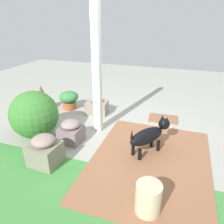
{
  "coord_description": "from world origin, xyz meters",
  "views": [
    {
      "loc": [
        -1.13,
        3.46,
        2.11
      ],
      "look_at": [
        0.04,
        0.01,
        0.45
      ],
      "focal_mm": 34.38,
      "sensor_mm": 36.0,
      "label": 1
    }
  ],
  "objects_px": {
    "stone_planter_nearest": "(97,106)",
    "doormat": "(163,119)",
    "terracotta_pot_spiky": "(42,98)",
    "ceramic_urn": "(148,199)",
    "round_shrub": "(34,115)",
    "porch_pillar": "(97,71)",
    "dog": "(149,135)",
    "stone_planter_far": "(45,151)",
    "stone_planter_mid": "(71,131)",
    "terracotta_pot_broad": "(69,99)"
  },
  "relations": [
    {
      "from": "stone_planter_nearest",
      "to": "doormat",
      "type": "distance_m",
      "value": 1.52
    },
    {
      "from": "terracotta_pot_spiky",
      "to": "ceramic_urn",
      "type": "bearing_deg",
      "value": 143.78
    },
    {
      "from": "round_shrub",
      "to": "terracotta_pot_spiky",
      "type": "height_order",
      "value": "round_shrub"
    },
    {
      "from": "round_shrub",
      "to": "porch_pillar",
      "type": "bearing_deg",
      "value": -149.89
    },
    {
      "from": "dog",
      "to": "stone_planter_nearest",
      "type": "bearing_deg",
      "value": -39.62
    },
    {
      "from": "porch_pillar",
      "to": "stone_planter_nearest",
      "type": "distance_m",
      "value": 1.29
    },
    {
      "from": "stone_planter_nearest",
      "to": "round_shrub",
      "type": "height_order",
      "value": "round_shrub"
    },
    {
      "from": "porch_pillar",
      "to": "stone_planter_far",
      "type": "relative_size",
      "value": 4.92
    },
    {
      "from": "ceramic_urn",
      "to": "round_shrub",
      "type": "bearing_deg",
      "value": -24.57
    },
    {
      "from": "stone_planter_far",
      "to": "ceramic_urn",
      "type": "bearing_deg",
      "value": 166.57
    },
    {
      "from": "stone_planter_mid",
      "to": "terracotta_pot_broad",
      "type": "height_order",
      "value": "terracotta_pot_broad"
    },
    {
      "from": "stone_planter_nearest",
      "to": "ceramic_urn",
      "type": "distance_m",
      "value": 2.85
    },
    {
      "from": "terracotta_pot_spiky",
      "to": "stone_planter_mid",
      "type": "bearing_deg",
      "value": 141.71
    },
    {
      "from": "stone_planter_far",
      "to": "dog",
      "type": "relative_size",
      "value": 0.64
    },
    {
      "from": "round_shrub",
      "to": "terracotta_pot_spiky",
      "type": "distance_m",
      "value": 1.26
    },
    {
      "from": "stone_planter_nearest",
      "to": "stone_planter_far",
      "type": "relative_size",
      "value": 1.04
    },
    {
      "from": "stone_planter_far",
      "to": "doormat",
      "type": "distance_m",
      "value": 2.64
    },
    {
      "from": "porch_pillar",
      "to": "terracotta_pot_spiky",
      "type": "relative_size",
      "value": 3.92
    },
    {
      "from": "porch_pillar",
      "to": "terracotta_pot_spiky",
      "type": "bearing_deg",
      "value": -16.79
    },
    {
      "from": "stone_planter_nearest",
      "to": "dog",
      "type": "distance_m",
      "value": 1.83
    },
    {
      "from": "stone_planter_mid",
      "to": "terracotta_pot_spiky",
      "type": "distance_m",
      "value": 1.71
    },
    {
      "from": "dog",
      "to": "doormat",
      "type": "distance_m",
      "value": 1.38
    },
    {
      "from": "terracotta_pot_broad",
      "to": "round_shrub",
      "type": "bearing_deg",
      "value": 91.9
    },
    {
      "from": "terracotta_pot_broad",
      "to": "terracotta_pot_spiky",
      "type": "bearing_deg",
      "value": 23.58
    },
    {
      "from": "stone_planter_nearest",
      "to": "round_shrub",
      "type": "relative_size",
      "value": 0.58
    },
    {
      "from": "doormat",
      "to": "stone_planter_far",
      "type": "bearing_deg",
      "value": 54.24
    },
    {
      "from": "stone_planter_mid",
      "to": "round_shrub",
      "type": "bearing_deg",
      "value": 2.14
    },
    {
      "from": "ceramic_urn",
      "to": "terracotta_pot_broad",
      "type": "bearing_deg",
      "value": -45.52
    },
    {
      "from": "porch_pillar",
      "to": "terracotta_pot_broad",
      "type": "distance_m",
      "value": 1.6
    },
    {
      "from": "terracotta_pot_spiky",
      "to": "terracotta_pot_broad",
      "type": "bearing_deg",
      "value": -156.42
    },
    {
      "from": "stone_planter_mid",
      "to": "dog",
      "type": "distance_m",
      "value": 1.39
    },
    {
      "from": "stone_planter_mid",
      "to": "doormat",
      "type": "distance_m",
      "value": 2.07
    },
    {
      "from": "dog",
      "to": "doormat",
      "type": "relative_size",
      "value": 1.24
    },
    {
      "from": "dog",
      "to": "terracotta_pot_broad",
      "type": "bearing_deg",
      "value": -29.16
    },
    {
      "from": "stone_planter_nearest",
      "to": "terracotta_pot_broad",
      "type": "xyz_separation_m",
      "value": [
        0.73,
        -0.03,
        0.08
      ]
    },
    {
      "from": "terracotta_pot_broad",
      "to": "ceramic_urn",
      "type": "relative_size",
      "value": 1.14
    },
    {
      "from": "round_shrub",
      "to": "dog",
      "type": "height_order",
      "value": "round_shrub"
    },
    {
      "from": "ceramic_urn",
      "to": "stone_planter_mid",
      "type": "bearing_deg",
      "value": -34.36
    },
    {
      "from": "stone_planter_nearest",
      "to": "doormat",
      "type": "xyz_separation_m",
      "value": [
        -1.5,
        -0.17,
        -0.16
      ]
    },
    {
      "from": "stone_planter_nearest",
      "to": "ceramic_urn",
      "type": "height_order",
      "value": "stone_planter_nearest"
    },
    {
      "from": "porch_pillar",
      "to": "doormat",
      "type": "height_order",
      "value": "porch_pillar"
    },
    {
      "from": "round_shrub",
      "to": "stone_planter_mid",
      "type": "bearing_deg",
      "value": -177.86
    },
    {
      "from": "terracotta_pot_spiky",
      "to": "doormat",
      "type": "height_order",
      "value": "terracotta_pot_spiky"
    },
    {
      "from": "stone_planter_mid",
      "to": "stone_planter_nearest",
      "type": "bearing_deg",
      "value": -88.54
    },
    {
      "from": "porch_pillar",
      "to": "stone_planter_far",
      "type": "distance_m",
      "value": 1.62
    },
    {
      "from": "porch_pillar",
      "to": "stone_planter_nearest",
      "type": "xyz_separation_m",
      "value": [
        0.33,
        -0.71,
        -1.02
      ]
    },
    {
      "from": "stone_planter_mid",
      "to": "terracotta_pot_broad",
      "type": "relative_size",
      "value": 0.94
    },
    {
      "from": "stone_planter_nearest",
      "to": "stone_planter_far",
      "type": "distance_m",
      "value": 1.96
    },
    {
      "from": "stone_planter_nearest",
      "to": "round_shrub",
      "type": "bearing_deg",
      "value": 62.16
    },
    {
      "from": "stone_planter_mid",
      "to": "stone_planter_far",
      "type": "xyz_separation_m",
      "value": [
        0.07,
        0.69,
        0.02
      ]
    }
  ]
}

